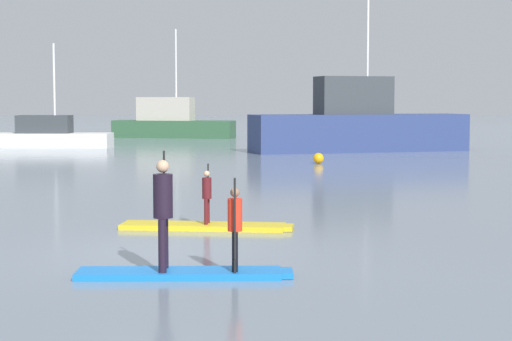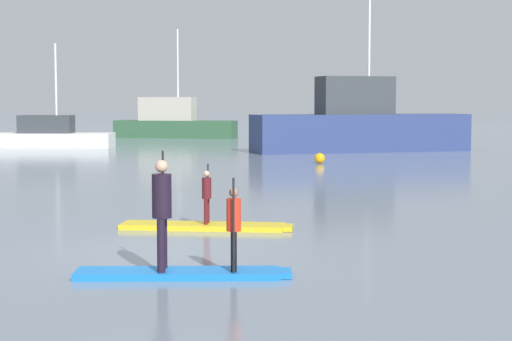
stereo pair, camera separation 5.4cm
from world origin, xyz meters
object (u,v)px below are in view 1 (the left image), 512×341
at_px(paddleboard_far, 184,274).
at_px(paddler_adult, 163,207).
at_px(paddleboard_near, 207,226).
at_px(fishing_boat_white_large, 358,126).
at_px(mooring_buoy_near, 318,158).
at_px(motor_boat_small_navy, 171,123).
at_px(paddler_child_front, 235,224).
at_px(fishing_boat_green_midground, 50,135).
at_px(paddler_child_solo, 207,194).

bearing_deg(paddleboard_far, paddler_adult, -176.45).
bearing_deg(paddleboard_near, fishing_boat_white_large, 80.45).
bearing_deg(mooring_buoy_near, motor_boat_small_navy, 113.61).
bearing_deg(paddler_adult, paddler_child_front, 3.86).
bearing_deg(paddleboard_near, fishing_boat_green_midground, 113.06).
bearing_deg(mooring_buoy_near, paddler_adult, -96.06).
bearing_deg(fishing_boat_white_large, paddler_child_solo, -99.54).
bearing_deg(fishing_boat_white_large, mooring_buoy_near, -103.94).
xyz_separation_m(fishing_boat_white_large, motor_boat_small_navy, (-11.53, 13.97, -0.25)).
bearing_deg(paddler_child_front, paddler_adult, -176.14).
bearing_deg(paddler_child_solo, paddler_child_front, -77.88).
bearing_deg(paddler_child_solo, fishing_boat_green_midground, 113.08).
xyz_separation_m(paddleboard_far, mooring_buoy_near, (2.03, 21.86, 0.16)).
bearing_deg(mooring_buoy_near, paddleboard_near, -97.50).
bearing_deg(paddler_adult, fishing_boat_white_large, 81.81).
distance_m(paddler_child_front, fishing_boat_green_midground, 34.85).
bearing_deg(mooring_buoy_near, paddleboard_far, -95.30).
bearing_deg(paddler_adult, paddleboard_far, 3.55).
distance_m(paddler_child_front, mooring_buoy_near, 21.85).
height_order(paddleboard_near, paddler_child_front, paddler_child_front).
bearing_deg(paddleboard_far, mooring_buoy_near, 84.70).
relative_size(paddleboard_near, mooring_buoy_near, 8.15).
bearing_deg(motor_boat_small_navy, paddler_child_front, -79.29).
xyz_separation_m(paddler_child_solo, fishing_boat_white_large, (4.24, 25.21, 0.56)).
relative_size(paddleboard_far, fishing_boat_white_large, 0.29).
relative_size(fishing_boat_white_large, mooring_buoy_near, 25.89).
bearing_deg(mooring_buoy_near, paddler_child_solo, -97.48).
height_order(paddler_adult, motor_boat_small_navy, motor_boat_small_navy).
bearing_deg(motor_boat_small_navy, paddler_adult, -80.60).
bearing_deg(paddleboard_near, motor_boat_small_navy, 100.54).
relative_size(paddler_child_solo, paddler_adult, 0.69).
relative_size(paddleboard_far, fishing_boat_green_midground, 0.50).
xyz_separation_m(paddler_child_solo, mooring_buoy_near, (2.27, 17.28, -0.48)).
bearing_deg(paddler_child_front, motor_boat_small_navy, 100.71).
relative_size(fishing_boat_white_large, motor_boat_small_navy, 1.32).
height_order(paddler_adult, mooring_buoy_near, paddler_adult).
distance_m(paddleboard_far, motor_boat_small_navy, 44.41).
xyz_separation_m(paddler_adult, fishing_boat_white_large, (4.29, 29.80, 0.24)).
bearing_deg(motor_boat_small_navy, fishing_boat_white_large, -50.45).
relative_size(paddler_adult, paddler_child_front, 1.27).
relative_size(paddler_child_solo, fishing_boat_white_large, 0.11).
height_order(paddleboard_near, paddleboard_far, same).
distance_m(paddleboard_far, mooring_buoy_near, 21.95).
height_order(paddler_child_front, mooring_buoy_near, paddler_child_front).
height_order(paddler_child_solo, paddler_child_front, paddler_child_front).
xyz_separation_m(paddleboard_far, paddler_child_front, (0.73, 0.05, 0.72)).
bearing_deg(paddler_child_front, paddleboard_near, 102.23).
bearing_deg(fishing_boat_green_midground, paddler_child_front, -68.36).
bearing_deg(fishing_boat_white_large, fishing_boat_green_midground, 170.62).
relative_size(paddleboard_far, paddler_child_front, 2.33).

